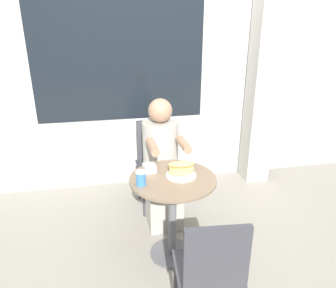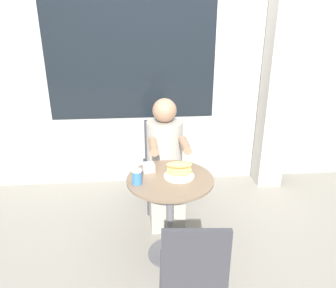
{
  "view_description": "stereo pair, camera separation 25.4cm",
  "coord_description": "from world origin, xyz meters",
  "px_view_note": "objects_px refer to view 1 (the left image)",
  "views": [
    {
      "loc": [
        -0.45,
        -2.12,
        1.86
      ],
      "look_at": [
        0.0,
        0.19,
        0.91
      ],
      "focal_mm": 35.0,
      "sensor_mm": 36.0,
      "label": 1
    },
    {
      "loc": [
        -0.2,
        -2.16,
        1.86
      ],
      "look_at": [
        0.0,
        0.19,
        0.91
      ],
      "focal_mm": 35.0,
      "sensor_mm": 36.0,
      "label": 2
    }
  ],
  "objects_px": {
    "seated_diner": "(162,171)",
    "drink_cup": "(141,178)",
    "cafe_table": "(173,200)",
    "diner_chair": "(155,156)",
    "empty_chair_across": "(212,270)",
    "sandwich_on_plate": "(181,170)"
  },
  "relations": [
    {
      "from": "seated_diner",
      "to": "empty_chair_across",
      "type": "distance_m",
      "value": 1.27
    },
    {
      "from": "seated_diner",
      "to": "drink_cup",
      "type": "bearing_deg",
      "value": 63.96
    },
    {
      "from": "seated_diner",
      "to": "sandwich_on_plate",
      "type": "distance_m",
      "value": 0.54
    },
    {
      "from": "drink_cup",
      "to": "seated_diner",
      "type": "bearing_deg",
      "value": 66.09
    },
    {
      "from": "sandwich_on_plate",
      "to": "drink_cup",
      "type": "bearing_deg",
      "value": -164.78
    },
    {
      "from": "cafe_table",
      "to": "diner_chair",
      "type": "height_order",
      "value": "diner_chair"
    },
    {
      "from": "seated_diner",
      "to": "drink_cup",
      "type": "relative_size",
      "value": 10.77
    },
    {
      "from": "seated_diner",
      "to": "diner_chair",
      "type": "bearing_deg",
      "value": -91.36
    },
    {
      "from": "seated_diner",
      "to": "empty_chair_across",
      "type": "height_order",
      "value": "seated_diner"
    },
    {
      "from": "seated_diner",
      "to": "drink_cup",
      "type": "distance_m",
      "value": 0.66
    },
    {
      "from": "cafe_table",
      "to": "diner_chair",
      "type": "relative_size",
      "value": 0.81
    },
    {
      "from": "empty_chair_across",
      "to": "sandwich_on_plate",
      "type": "bearing_deg",
      "value": 94.12
    },
    {
      "from": "diner_chair",
      "to": "seated_diner",
      "type": "xyz_separation_m",
      "value": [
        0.0,
        -0.34,
        -0.0
      ]
    },
    {
      "from": "cafe_table",
      "to": "drink_cup",
      "type": "height_order",
      "value": "drink_cup"
    },
    {
      "from": "cafe_table",
      "to": "seated_diner",
      "type": "xyz_separation_m",
      "value": [
        0.01,
        0.5,
        0.01
      ]
    },
    {
      "from": "empty_chair_across",
      "to": "drink_cup",
      "type": "height_order",
      "value": "empty_chair_across"
    },
    {
      "from": "diner_chair",
      "to": "empty_chair_across",
      "type": "distance_m",
      "value": 1.62
    },
    {
      "from": "cafe_table",
      "to": "sandwich_on_plate",
      "type": "height_order",
      "value": "sandwich_on_plate"
    },
    {
      "from": "sandwich_on_plate",
      "to": "drink_cup",
      "type": "relative_size",
      "value": 2.09
    },
    {
      "from": "drink_cup",
      "to": "sandwich_on_plate",
      "type": "bearing_deg",
      "value": 15.22
    },
    {
      "from": "cafe_table",
      "to": "empty_chair_across",
      "type": "xyz_separation_m",
      "value": [
        0.06,
        -0.77,
        0.01
      ]
    },
    {
      "from": "cafe_table",
      "to": "seated_diner",
      "type": "bearing_deg",
      "value": 89.4
    }
  ]
}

